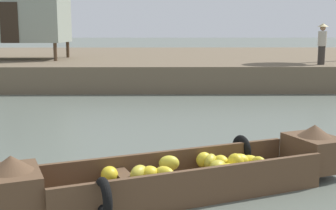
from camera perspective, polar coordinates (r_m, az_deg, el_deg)
The scene contains 5 objects.
ground_plane at distance 10.70m, azimuth 6.31°, elevation -3.57°, with size 300.00×300.00×0.00m, color #596056.
riverbank_strip at distance 26.94m, azimuth 1.99°, elevation 5.49°, with size 160.00×20.00×1.05m, color brown.
banana_boat at distance 6.68m, azimuth 2.21°, elevation -8.80°, with size 5.46×2.92×0.86m.
stilt_house_mid_left at distance 22.80m, azimuth -18.52°, elevation 11.36°, with size 4.99×3.62×4.34m.
vendor_person at distance 19.14m, azimuth 19.19°, elevation 7.69°, with size 0.44×0.44×1.66m.
Camera 1 is at (-1.32, -0.34, 2.41)m, focal length 47.47 mm.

